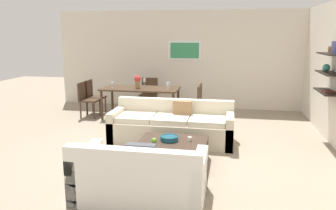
{
  "coord_description": "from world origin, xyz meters",
  "views": [
    {
      "loc": [
        1.1,
        -5.8,
        2.06
      ],
      "look_at": [
        -0.05,
        0.2,
        0.75
      ],
      "focal_mm": 35.61,
      "sensor_mm": 36.0,
      "label": 1
    }
  ],
  "objects_px": {
    "loveseat_white": "(140,177)",
    "centerpiece_vase": "(137,81)",
    "sofa_beige": "(172,127)",
    "coffee_table": "(172,153)",
    "wine_glass_right_far": "(169,84)",
    "dining_table": "(141,91)",
    "dining_chair_right_near": "(194,101)",
    "wine_glass_left_near": "(112,83)",
    "decorative_bowl": "(169,138)",
    "candle_jar": "(190,139)",
    "apple_on_coffee_table": "(154,141)",
    "dining_chair_left_near": "(87,97)",
    "wine_glass_head": "(144,80)",
    "dining_chair_right_far": "(196,98)",
    "dining_chair_head": "(149,92)",
    "wine_glass_right_near": "(167,85)",
    "dining_chair_left_far": "(93,94)"
  },
  "relations": [
    {
      "from": "dining_chair_left_far",
      "to": "dining_chair_right_near",
      "type": "height_order",
      "value": "same"
    },
    {
      "from": "decorative_bowl",
      "to": "wine_glass_left_near",
      "type": "bearing_deg",
      "value": 125.5
    },
    {
      "from": "wine_glass_right_near",
      "to": "wine_glass_head",
      "type": "bearing_deg",
      "value": 145.63
    },
    {
      "from": "wine_glass_left_near",
      "to": "centerpiece_vase",
      "type": "distance_m",
      "value": 0.64
    },
    {
      "from": "dining_chair_right_near",
      "to": "dining_chair_right_far",
      "type": "relative_size",
      "value": 1.0
    },
    {
      "from": "loveseat_white",
      "to": "wine_glass_left_near",
      "type": "distance_m",
      "value": 4.4
    },
    {
      "from": "decorative_bowl",
      "to": "wine_glass_right_far",
      "type": "xyz_separation_m",
      "value": [
        -0.56,
        2.95,
        0.44
      ]
    },
    {
      "from": "loveseat_white",
      "to": "dining_chair_head",
      "type": "distance_m",
      "value": 5.05
    },
    {
      "from": "dining_chair_left_near",
      "to": "dining_table",
      "type": "bearing_deg",
      "value": 8.14
    },
    {
      "from": "dining_chair_left_near",
      "to": "dining_chair_right_near",
      "type": "bearing_deg",
      "value": -0.0
    },
    {
      "from": "dining_chair_left_far",
      "to": "wine_glass_right_near",
      "type": "relative_size",
      "value": 5.13
    },
    {
      "from": "wine_glass_right_far",
      "to": "dining_table",
      "type": "bearing_deg",
      "value": -171.31
    },
    {
      "from": "apple_on_coffee_table",
      "to": "wine_glass_right_far",
      "type": "height_order",
      "value": "wine_glass_right_far"
    },
    {
      "from": "dining_chair_right_near",
      "to": "wine_glass_left_near",
      "type": "bearing_deg",
      "value": 177.57
    },
    {
      "from": "candle_jar",
      "to": "dining_table",
      "type": "distance_m",
      "value": 3.21
    },
    {
      "from": "dining_table",
      "to": "centerpiece_vase",
      "type": "height_order",
      "value": "centerpiece_vase"
    },
    {
      "from": "wine_glass_head",
      "to": "coffee_table",
      "type": "bearing_deg",
      "value": -68.1
    },
    {
      "from": "decorative_bowl",
      "to": "candle_jar",
      "type": "bearing_deg",
      "value": 10.42
    },
    {
      "from": "sofa_beige",
      "to": "dining_chair_right_near",
      "type": "height_order",
      "value": "dining_chair_right_near"
    },
    {
      "from": "decorative_bowl",
      "to": "candle_jar",
      "type": "relative_size",
      "value": 4.24
    },
    {
      "from": "loveseat_white",
      "to": "dining_table",
      "type": "bearing_deg",
      "value": 105.28
    },
    {
      "from": "wine_glass_right_far",
      "to": "apple_on_coffee_table",
      "type": "bearing_deg",
      "value": -83.58
    },
    {
      "from": "dining_chair_right_far",
      "to": "wine_glass_right_near",
      "type": "height_order",
      "value": "wine_glass_right_near"
    },
    {
      "from": "coffee_table",
      "to": "apple_on_coffee_table",
      "type": "height_order",
      "value": "apple_on_coffee_table"
    },
    {
      "from": "loveseat_white",
      "to": "wine_glass_head",
      "type": "distance_m",
      "value": 4.63
    },
    {
      "from": "loveseat_white",
      "to": "centerpiece_vase",
      "type": "height_order",
      "value": "centerpiece_vase"
    },
    {
      "from": "dining_table",
      "to": "dining_chair_left_far",
      "type": "distance_m",
      "value": 1.38
    },
    {
      "from": "sofa_beige",
      "to": "dining_table",
      "type": "bearing_deg",
      "value": 122.61
    },
    {
      "from": "centerpiece_vase",
      "to": "dining_table",
      "type": "bearing_deg",
      "value": 42.83
    },
    {
      "from": "decorative_bowl",
      "to": "wine_glass_head",
      "type": "relative_size",
      "value": 1.51
    },
    {
      "from": "dining_table",
      "to": "wine_glass_head",
      "type": "xyz_separation_m",
      "value": [
        -0.0,
        0.37,
        0.21
      ]
    },
    {
      "from": "candle_jar",
      "to": "wine_glass_right_near",
      "type": "xyz_separation_m",
      "value": [
        -0.88,
        2.67,
        0.46
      ]
    },
    {
      "from": "coffee_table",
      "to": "wine_glass_left_near",
      "type": "bearing_deg",
      "value": 125.75
    },
    {
      "from": "sofa_beige",
      "to": "apple_on_coffee_table",
      "type": "bearing_deg",
      "value": -92.49
    },
    {
      "from": "dining_chair_right_near",
      "to": "dining_chair_right_far",
      "type": "bearing_deg",
      "value": 90.0
    },
    {
      "from": "coffee_table",
      "to": "dining_chair_left_near",
      "type": "relative_size",
      "value": 1.24
    },
    {
      "from": "coffee_table",
      "to": "dining_table",
      "type": "distance_m",
      "value": 3.22
    },
    {
      "from": "wine_glass_head",
      "to": "loveseat_white",
      "type": "bearing_deg",
      "value": -75.94
    },
    {
      "from": "dining_chair_right_near",
      "to": "wine_glass_right_far",
      "type": "height_order",
      "value": "wine_glass_right_far"
    },
    {
      "from": "dining_chair_head",
      "to": "wine_glass_left_near",
      "type": "relative_size",
      "value": 5.9
    },
    {
      "from": "candle_jar",
      "to": "apple_on_coffee_table",
      "type": "relative_size",
      "value": 0.79
    },
    {
      "from": "wine_glass_left_near",
      "to": "dining_chair_left_near",
      "type": "bearing_deg",
      "value": -172.45
    },
    {
      "from": "dining_chair_left_near",
      "to": "wine_glass_right_near",
      "type": "height_order",
      "value": "wine_glass_right_near"
    },
    {
      "from": "coffee_table",
      "to": "dining_chair_left_near",
      "type": "distance_m",
      "value": 3.81
    },
    {
      "from": "dining_table",
      "to": "wine_glass_left_near",
      "type": "xyz_separation_m",
      "value": [
        -0.7,
        -0.11,
        0.18
      ]
    },
    {
      "from": "candle_jar",
      "to": "wine_glass_left_near",
      "type": "height_order",
      "value": "wine_glass_left_near"
    },
    {
      "from": "sofa_beige",
      "to": "coffee_table",
      "type": "xyz_separation_m",
      "value": [
        0.21,
        -1.17,
        -0.1
      ]
    },
    {
      "from": "loveseat_white",
      "to": "dining_chair_left_far",
      "type": "relative_size",
      "value": 1.85
    },
    {
      "from": "dining_table",
      "to": "wine_glass_right_near",
      "type": "bearing_deg",
      "value": -8.69
    },
    {
      "from": "apple_on_coffee_table",
      "to": "dining_chair_left_near",
      "type": "xyz_separation_m",
      "value": [
        -2.4,
        2.82,
        0.08
      ]
    }
  ]
}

